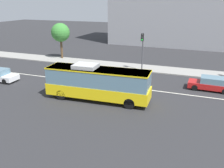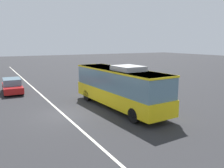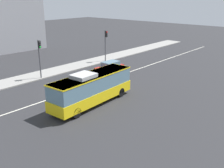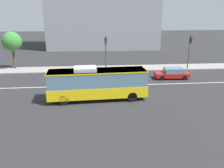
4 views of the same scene
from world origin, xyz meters
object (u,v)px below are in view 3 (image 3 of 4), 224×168
Objects in this scene: transit_bus at (92,87)px; traffic_light_mid_block at (40,53)px; traffic_light_near_corner at (106,41)px; sedan_red at (110,67)px.

traffic_light_mid_block is (1.54, 11.14, 1.75)m from transit_bus.
transit_bus is 1.95× the size of traffic_light_near_corner.
transit_bus reaches higher than sedan_red.
transit_bus is at bearing -46.78° from traffic_light_near_corner.
transit_bus is 11.39m from traffic_light_mid_block.
transit_bus is at bearing -2.28° from traffic_light_mid_block.
sedan_red is at bearing 68.83° from traffic_light_mid_block.
sedan_red is (10.29, 6.73, -1.09)m from transit_bus.
traffic_light_near_corner and traffic_light_mid_block have the same top height.
traffic_light_near_corner is 1.00× the size of traffic_light_mid_block.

